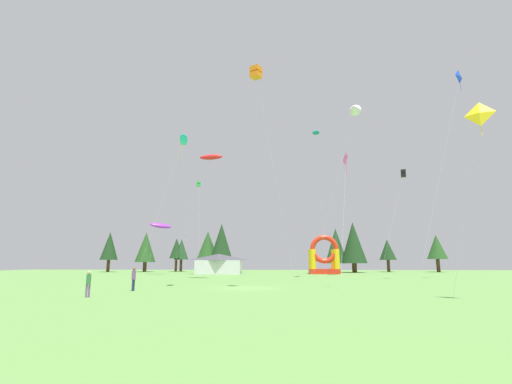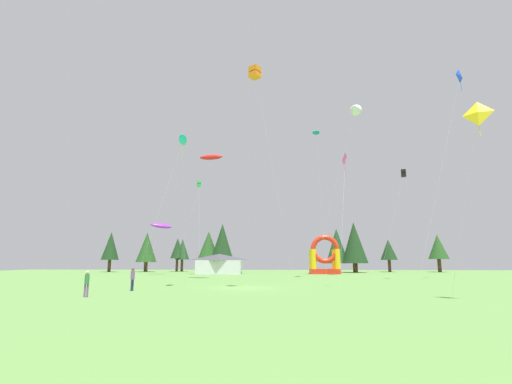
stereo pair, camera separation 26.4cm
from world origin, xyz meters
TOP-DOWN VIEW (x-y plane):
  - ground_plane at (0.00, 0.00)m, footprint 120.00×120.00m
  - kite_orange_box at (0.96, -2.70)m, footprint 3.83×5.77m
  - kite_pink_diamond at (8.72, -0.42)m, footprint 1.50×2.30m
  - kite_red_parafoil at (-5.76, 13.81)m, footprint 7.38×4.02m
  - kite_black_box at (18.24, 13.50)m, footprint 3.74×1.27m
  - kite_teal_parafoil at (8.11, 16.96)m, footprint 2.05×4.39m
  - kite_cyan_parafoil at (-5.63, -0.68)m, footprint 1.27×6.50m
  - kite_lime_diamond at (-11.55, 21.23)m, footprint 5.26×3.04m
  - kite_green_box at (-9.92, 26.29)m, footprint 1.47×3.42m
  - kite_yellow_diamond at (14.54, -10.79)m, footprint 1.42×4.27m
  - kite_purple_parafoil at (-16.57, 28.51)m, footprint 3.88×2.97m
  - kite_white_delta at (14.74, 22.57)m, footprint 7.99×3.51m
  - kite_blue_diamond at (25.80, 12.58)m, footprint 7.36×1.23m
  - person_left_edge at (-8.30, -3.71)m, footprint 0.35×0.35m
  - person_near_camera at (-9.29, -8.69)m, footprint 0.38×0.38m
  - inflatable_yellow_castle at (10.65, 33.03)m, footprint 5.00×3.71m
  - festival_tent at (-7.27, 31.59)m, footprint 7.56×3.11m
  - tree_row_0 at (-31.11, 42.09)m, footprint 3.45×3.45m
  - tree_row_1 at (-24.09, 43.32)m, footprint 4.10×4.10m
  - tree_row_2 at (-18.27, 45.39)m, footprint 2.80×2.80m
  - tree_row_3 at (-17.34, 45.86)m, footprint 2.92×2.92m
  - tree_row_4 at (-11.55, 44.46)m, footprint 4.81×4.81m
  - tree_row_5 at (-8.60, 43.66)m, footprint 4.90×4.90m
  - tree_row_6 at (14.23, 42.50)m, footprint 4.32×4.32m
  - tree_row_7 at (17.31, 40.92)m, footprint 4.90×4.90m
  - tree_row_8 at (24.89, 45.11)m, footprint 3.32×3.32m
  - tree_row_9 at (34.39, 44.62)m, footprint 3.83×3.83m

SIDE VIEW (x-z plane):
  - ground_plane at x=0.00m, z-range 0.00..0.00m
  - person_near_camera at x=-9.29m, z-range 0.15..1.78m
  - person_left_edge at x=-8.30m, z-range 0.16..1.90m
  - festival_tent at x=-7.27m, z-range 0.00..3.36m
  - inflatable_yellow_castle at x=10.65m, z-range -0.79..5.75m
  - tree_row_8 at x=24.89m, z-range 1.12..7.56m
  - tree_row_3 at x=-17.34m, z-range 1.16..7.86m
  - tree_row_2 at x=-18.27m, z-range 1.27..8.12m
  - tree_row_9 at x=34.39m, z-range 1.20..8.51m
  - tree_row_1 at x=-24.09m, z-range 0.92..8.85m
  - tree_row_4 at x=-11.55m, z-range 0.93..9.10m
  - tree_row_6 at x=14.23m, z-range 0.82..9.32m
  - tree_row_0 at x=-31.11m, z-range 1.13..9.07m
  - tree_row_7 at x=17.31m, z-range 0.84..10.39m
  - tree_row_5 at x=-8.60m, z-range 0.88..10.53m
  - kite_purple_parafoil at x=-16.57m, z-range 3.58..12.27m
  - kite_yellow_diamond at x=14.54m, z-range 5.03..16.36m
  - kite_pink_diamond at x=8.72m, z-range 5.12..16.45m
  - kite_black_box at x=18.24m, z-range 6.13..19.41m
  - kite_cyan_parafoil at x=-5.63m, z-range 6.17..19.52m
  - kite_green_box at x=-9.92m, z-range 6.96..21.78m
  - kite_red_parafoil at x=-5.76m, z-range 7.34..23.35m
  - kite_orange_box at x=0.96m, z-range 8.76..27.34m
  - kite_teal_parafoil at x=8.11m, z-range 9.42..29.47m
  - kite_lime_diamond at x=-11.55m, z-range 9.38..29.65m
  - kite_blue_diamond at x=25.80m, z-range 12.01..37.63m
  - kite_white_delta at x=14.74m, z-range 12.15..38.41m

